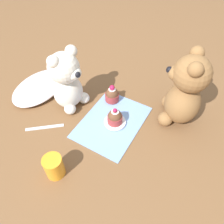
{
  "coord_description": "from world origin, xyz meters",
  "views": [
    {
      "loc": [
        -0.43,
        -0.25,
        0.62
      ],
      "look_at": [
        0.0,
        0.0,
        0.06
      ],
      "focal_mm": 35.0,
      "sensor_mm": 36.0,
      "label": 1
    }
  ],
  "objects": [
    {
      "name": "cupcake_near_cream_bear",
      "position": [
        0.1,
        0.06,
        0.03
      ],
      "size": [
        0.05,
        0.05,
        0.07
      ],
      "color": "#993333",
      "rests_on": "knitted_placemat"
    },
    {
      "name": "teaspoon",
      "position": [
        -0.14,
        0.19,
        0.0
      ],
      "size": [
        0.09,
        0.11,
        0.01
      ],
      "primitive_type": "cube",
      "rotation": [
        0.0,
        0.0,
        5.4
      ],
      "color": "silver",
      "rests_on": "ground_plane"
    },
    {
      "name": "ground_plane",
      "position": [
        0.0,
        0.0,
        0.0
      ],
      "size": [
        4.0,
        4.0,
        0.0
      ],
      "primitive_type": "plane",
      "color": "brown"
    },
    {
      "name": "juice_glass",
      "position": [
        -0.25,
        0.05,
        0.04
      ],
      "size": [
        0.06,
        0.06,
        0.08
      ],
      "primitive_type": "cylinder",
      "color": "orange",
      "rests_on": "ground_plane"
    },
    {
      "name": "tulle_cloth",
      "position": [
        -0.0,
        0.35,
        0.02
      ],
      "size": [
        0.25,
        0.17,
        0.03
      ],
      "primitive_type": "ellipsoid",
      "color": "silver",
      "rests_on": "ground_plane"
    },
    {
      "name": "cupcake_near_tan_bear",
      "position": [
        0.0,
        -0.01,
        0.04
      ],
      "size": [
        0.05,
        0.05,
        0.07
      ],
      "color": "#993333",
      "rests_on": "saucer_plate"
    },
    {
      "name": "teddy_bear_tan",
      "position": [
        0.14,
        -0.19,
        0.13
      ],
      "size": [
        0.16,
        0.15,
        0.27
      ],
      "rotation": [
        0.0,
        0.0,
        3.36
      ],
      "color": "olive",
      "rests_on": "ground_plane"
    },
    {
      "name": "knitted_placemat",
      "position": [
        0.0,
        0.0,
        0.0
      ],
      "size": [
        0.27,
        0.2,
        0.01
      ],
      "primitive_type": "cube",
      "color": "#7A9ED1",
      "rests_on": "ground_plane"
    },
    {
      "name": "saucer_plate",
      "position": [
        0.0,
        -0.01,
        0.01
      ],
      "size": [
        0.08,
        0.08,
        0.01
      ],
      "primitive_type": "cylinder",
      "color": "silver",
      "rests_on": "knitted_placemat"
    },
    {
      "name": "teddy_bear_cream",
      "position": [
        0.0,
        0.18,
        0.12
      ],
      "size": [
        0.13,
        0.13,
        0.24
      ],
      "rotation": [
        0.0,
        0.0,
        -0.16
      ],
      "color": "silver",
      "rests_on": "ground_plane"
    }
  ]
}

